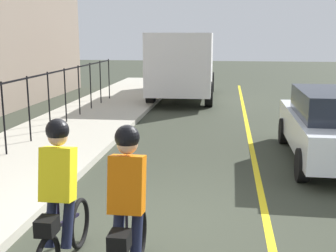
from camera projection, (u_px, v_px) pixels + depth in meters
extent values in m
plane|color=#34382C|center=(157.00, 225.00, 6.35)|extent=(80.00, 80.00, 0.00)
cube|color=yellow|center=(269.00, 232.00, 6.13)|extent=(36.00, 0.12, 0.01)
cylinder|color=black|center=(4.00, 118.00, 9.39)|extent=(0.04, 0.04, 1.60)
cylinder|color=black|center=(29.00, 109.00, 10.57)|extent=(0.04, 0.04, 1.60)
cylinder|color=black|center=(49.00, 101.00, 11.76)|extent=(0.04, 0.04, 1.60)
cylinder|color=black|center=(65.00, 95.00, 12.94)|extent=(0.04, 0.04, 1.60)
cylinder|color=black|center=(79.00, 90.00, 14.12)|extent=(0.04, 0.04, 1.60)
cylinder|color=black|center=(91.00, 86.00, 15.30)|extent=(0.04, 0.04, 1.60)
cylinder|color=black|center=(100.00, 82.00, 16.48)|extent=(0.04, 0.04, 1.60)
cylinder|color=black|center=(109.00, 79.00, 17.66)|extent=(0.04, 0.04, 1.60)
torus|color=black|center=(80.00, 223.00, 5.64)|extent=(0.66, 0.06, 0.66)
cube|color=black|center=(64.00, 222.00, 5.08)|extent=(0.93, 0.04, 0.24)
cylinder|color=black|center=(59.00, 216.00, 4.91)|extent=(0.03, 0.03, 0.35)
cube|color=yellow|center=(58.00, 174.00, 4.86)|extent=(0.34, 0.36, 0.63)
sphere|color=tan|center=(58.00, 136.00, 4.82)|extent=(0.22, 0.22, 0.22)
sphere|color=black|center=(57.00, 130.00, 4.80)|extent=(0.26, 0.26, 0.26)
cylinder|color=#191E38|center=(51.00, 218.00, 4.96)|extent=(0.34, 0.12, 0.65)
cylinder|color=#191E38|center=(68.00, 219.00, 4.93)|extent=(0.34, 0.12, 0.65)
cube|color=black|center=(47.00, 226.00, 4.59)|extent=(0.24, 0.20, 0.18)
torus|color=black|center=(140.00, 235.00, 5.31)|extent=(0.66, 0.06, 0.66)
cube|color=black|center=(130.00, 236.00, 4.75)|extent=(0.93, 0.04, 0.24)
cylinder|color=black|center=(127.00, 229.00, 4.57)|extent=(0.03, 0.03, 0.35)
cube|color=#D86509|center=(127.00, 184.00, 4.52)|extent=(0.34, 0.36, 0.63)
sphere|color=tan|center=(127.00, 144.00, 4.49)|extent=(0.22, 0.22, 0.22)
sphere|color=black|center=(127.00, 137.00, 4.47)|extent=(0.26, 0.26, 0.26)
cylinder|color=#191E38|center=(118.00, 231.00, 4.63)|extent=(0.34, 0.12, 0.65)
cylinder|color=#191E38|center=(137.00, 232.00, 4.60)|extent=(0.34, 0.12, 0.65)
cube|color=black|center=(119.00, 241.00, 4.25)|extent=(0.24, 0.20, 0.18)
cube|color=white|center=(333.00, 131.00, 9.44)|extent=(4.41, 1.84, 0.70)
cylinder|color=black|center=(284.00, 131.00, 11.08)|extent=(0.64, 0.23, 0.64)
cylinder|color=black|center=(302.00, 165.00, 8.18)|extent=(0.64, 0.23, 0.64)
cube|color=silver|center=(182.00, 62.00, 17.58)|extent=(4.81, 2.51, 2.30)
cube|color=silver|center=(188.00, 62.00, 20.94)|extent=(1.87, 2.25, 1.90)
cylinder|color=black|center=(164.00, 81.00, 21.13)|extent=(0.97, 0.32, 0.96)
cylinder|color=black|center=(211.00, 82.00, 20.88)|extent=(0.97, 0.32, 0.96)
cylinder|color=black|center=(151.00, 93.00, 16.91)|extent=(0.97, 0.32, 0.96)
cylinder|color=black|center=(209.00, 94.00, 16.66)|extent=(0.97, 0.32, 0.96)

